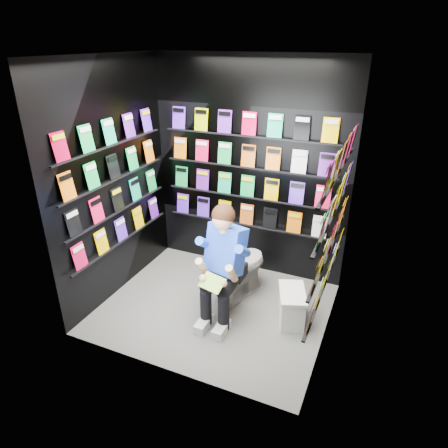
% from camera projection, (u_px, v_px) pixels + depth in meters
% --- Properties ---
extents(floor, '(2.40, 2.40, 0.00)m').
position_uv_depth(floor, '(215.00, 308.00, 4.45)').
color(floor, slate).
rests_on(floor, ground).
extents(ceiling, '(2.40, 2.40, 0.00)m').
position_uv_depth(ceiling, '(211.00, 55.00, 3.34)').
color(ceiling, white).
rests_on(ceiling, floor).
extents(wall_back, '(2.40, 0.04, 2.60)m').
position_uv_depth(wall_back, '(249.00, 171.00, 4.73)').
color(wall_back, black).
rests_on(wall_back, floor).
extents(wall_front, '(2.40, 0.04, 2.60)m').
position_uv_depth(wall_front, '(158.00, 243.00, 3.07)').
color(wall_front, black).
rests_on(wall_front, floor).
extents(wall_left, '(0.04, 2.00, 2.60)m').
position_uv_depth(wall_left, '(113.00, 183.00, 4.33)').
color(wall_left, black).
rests_on(wall_left, floor).
extents(wall_right, '(0.04, 2.00, 2.60)m').
position_uv_depth(wall_right, '(338.00, 220.00, 3.46)').
color(wall_right, black).
rests_on(wall_right, floor).
extents(comics_back, '(2.10, 0.06, 1.37)m').
position_uv_depth(comics_back, '(248.00, 171.00, 4.70)').
color(comics_back, '#D25E1B').
rests_on(comics_back, wall_back).
extents(comics_left, '(0.06, 1.70, 1.37)m').
position_uv_depth(comics_left, '(115.00, 183.00, 4.32)').
color(comics_left, '#D25E1B').
rests_on(comics_left, wall_left).
extents(comics_right, '(0.06, 1.70, 1.37)m').
position_uv_depth(comics_right, '(335.00, 219.00, 3.47)').
color(comics_right, '#D25E1B').
rests_on(comics_right, wall_right).
extents(toilet, '(0.59, 0.83, 0.73)m').
position_uv_depth(toilet, '(239.00, 266.00, 4.56)').
color(toilet, silver).
rests_on(toilet, floor).
extents(longbox, '(0.37, 0.49, 0.33)m').
position_uv_depth(longbox, '(291.00, 307.00, 4.19)').
color(longbox, white).
rests_on(longbox, floor).
extents(longbox_lid, '(0.40, 0.52, 0.03)m').
position_uv_depth(longbox_lid, '(293.00, 293.00, 4.12)').
color(longbox_lid, white).
rests_on(longbox_lid, longbox).
extents(reader, '(0.69, 0.86, 1.39)m').
position_uv_depth(reader, '(226.00, 250.00, 4.08)').
color(reader, blue).
rests_on(reader, toilet).
extents(held_comic, '(0.28, 0.21, 0.11)m').
position_uv_depth(held_comic, '(212.00, 283.00, 3.86)').
color(held_comic, green).
rests_on(held_comic, reader).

